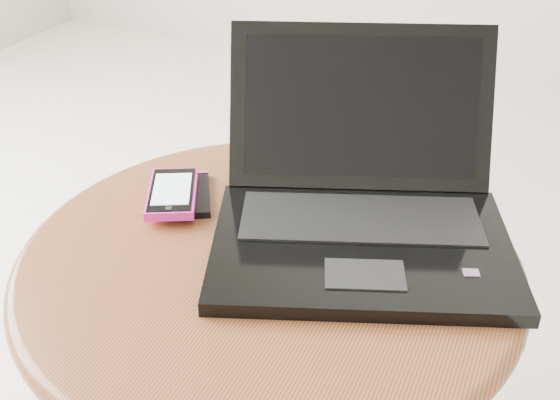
% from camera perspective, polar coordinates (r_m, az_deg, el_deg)
% --- Properties ---
extents(table, '(0.62, 0.62, 0.50)m').
position_cam_1_polar(table, '(0.92, -0.91, -9.63)').
color(table, '#5A2312').
rests_on(table, ground).
extents(laptop, '(0.46, 0.45, 0.22)m').
position_cam_1_polar(laptop, '(0.88, 6.67, -0.33)').
color(laptop, black).
rests_on(laptop, table).
extents(phone_black, '(0.11, 0.13, 0.01)m').
position_cam_1_polar(phone_black, '(0.97, -7.54, 0.47)').
color(phone_black, black).
rests_on(phone_black, table).
extents(phone_pink, '(0.11, 0.13, 0.01)m').
position_cam_1_polar(phone_pink, '(0.95, -8.82, 0.57)').
color(phone_pink, '#E520A0').
rests_on(phone_pink, phone_black).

